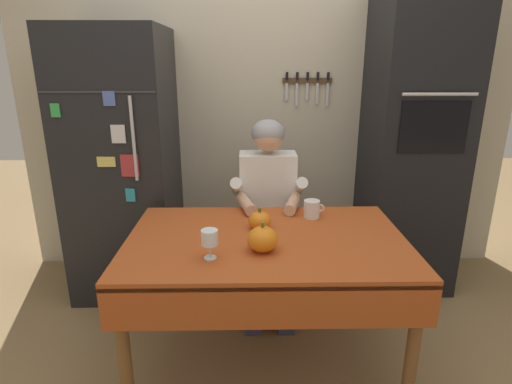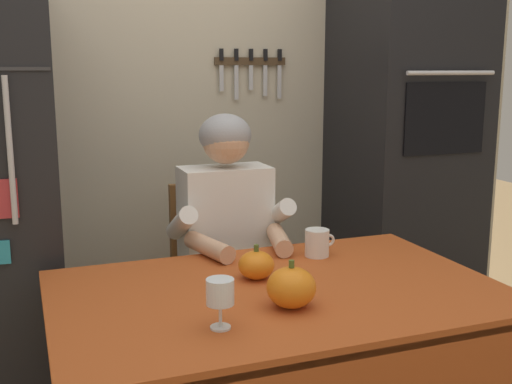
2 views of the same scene
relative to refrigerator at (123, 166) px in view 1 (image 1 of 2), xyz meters
name	(u,v)px [view 1 (image 1 of 2)]	position (x,y,z in m)	size (l,w,h in m)	color
ground_plane	(266,372)	(0.95, -0.96, -0.90)	(10.00, 10.00, 0.00)	#93754C
back_wall_assembly	(267,101)	(1.00, 0.39, 0.40)	(3.70, 0.13, 2.60)	beige
refrigerator	(123,166)	(0.00, 0.00, 0.00)	(0.68, 0.71, 1.80)	black
wall_oven	(412,142)	(2.00, 0.04, 0.15)	(0.60, 0.64, 2.10)	black
dining_table	(266,254)	(0.95, -0.88, -0.24)	(1.40, 0.90, 0.74)	brown
chair_behind_person	(266,222)	(0.99, -0.09, -0.39)	(0.40, 0.40, 0.93)	brown
seated_person	(268,200)	(0.99, -0.28, -0.16)	(0.47, 0.55, 1.25)	#38384C
coffee_mug	(312,209)	(1.22, -0.59, -0.11)	(0.12, 0.09, 0.10)	white
wine_glass	(210,238)	(0.69, -1.09, -0.06)	(0.08, 0.08, 0.14)	white
pumpkin_large	(260,220)	(0.92, -0.75, -0.11)	(0.12, 0.12, 0.12)	orange
pumpkin_medium	(263,239)	(0.93, -1.02, -0.10)	(0.14, 0.14, 0.14)	orange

